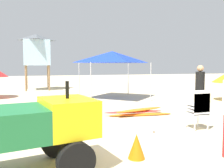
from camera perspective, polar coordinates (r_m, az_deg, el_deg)
ground at (r=5.39m, az=9.24°, el=-14.80°), size 80.00×80.00×0.00m
utility_cart at (r=4.13m, az=-21.30°, el=-9.66°), size 2.73×1.70×1.50m
stacked_plastic_chairs at (r=7.04m, az=19.88°, el=-5.00°), size 0.48×0.48×1.11m
surfboard_pile at (r=8.68m, az=6.17°, el=-6.61°), size 2.46×0.78×0.24m
lifeguard_far_right at (r=9.22m, az=20.05°, el=-0.46°), size 0.32×0.32×1.79m
popup_canopy at (r=13.03m, az=0.06°, el=6.39°), size 3.11×3.11×2.54m
lifeguard_tower at (r=18.45m, az=-17.33°, el=7.76°), size 1.98×1.98×4.05m
traffic_cone_near at (r=4.75m, az=5.82°, el=-14.40°), size 0.33×0.33×0.48m
traffic_cone_far at (r=10.55m, az=-12.22°, el=-4.05°), size 0.34×0.34×0.49m
cooler_box at (r=6.50m, az=6.67°, el=-9.89°), size 0.55×0.39×0.34m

